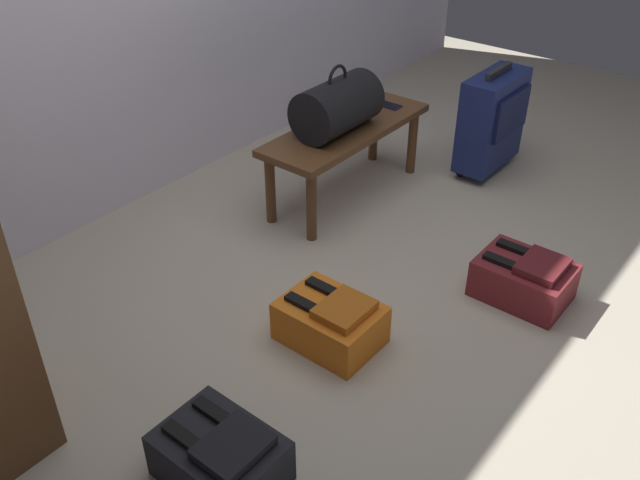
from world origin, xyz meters
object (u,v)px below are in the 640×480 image
at_px(cell_phone, 388,105).
at_px(backpack_orange, 331,322).
at_px(bench, 346,137).
at_px(backpack_maroon, 524,279).
at_px(duffel_bag_black, 337,106).
at_px(backpack_dark, 221,457).
at_px(suitcase_upright_navy, 492,119).

relative_size(cell_phone, backpack_orange, 0.38).
height_order(bench, backpack_maroon, bench).
bearing_deg(bench, cell_phone, -2.68).
bearing_deg(cell_phone, duffel_bag_black, 177.83).
bearing_deg(backpack_dark, backpack_orange, 10.08).
distance_m(backpack_orange, backpack_maroon, 0.86).
relative_size(suitcase_upright_navy, backpack_dark, 1.57).
bearing_deg(suitcase_upright_navy, cell_phone, 131.27).
distance_m(cell_phone, backpack_dark, 2.18).
xyz_separation_m(backpack_dark, backpack_orange, (0.72, 0.13, 0.00)).
relative_size(cell_phone, backpack_dark, 0.38).
bearing_deg(cell_phone, suitcase_upright_navy, -48.73).
xyz_separation_m(cell_phone, backpack_maroon, (-0.57, -1.10, -0.31)).
relative_size(cell_phone, suitcase_upright_navy, 0.24).
bearing_deg(bench, suitcase_upright_navy, -31.82).
height_order(cell_phone, suitcase_upright_navy, suitcase_upright_navy).
distance_m(duffel_bag_black, backpack_orange, 1.17).
height_order(bench, duffel_bag_black, duffel_bag_black).
bearing_deg(suitcase_upright_navy, backpack_maroon, -145.17).
distance_m(bench, backpack_maroon, 1.16).
xyz_separation_m(duffel_bag_black, backpack_orange, (-0.87, -0.65, -0.44)).
distance_m(cell_phone, suitcase_upright_navy, 0.59).
height_order(backpack_dark, backpack_maroon, same).
distance_m(suitcase_upright_navy, backpack_dark, 2.43).
height_order(duffel_bag_black, backpack_maroon, duffel_bag_black).
height_order(duffel_bag_black, backpack_orange, duffel_bag_black).
distance_m(duffel_bag_black, backpack_dark, 1.83).
relative_size(bench, backpack_dark, 2.63).
bearing_deg(backpack_orange, duffel_bag_black, 36.58).
xyz_separation_m(cell_phone, backpack_dark, (-2.02, -0.76, -0.31)).
relative_size(bench, suitcase_upright_navy, 1.67).
distance_m(bench, backpack_dark, 1.86).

